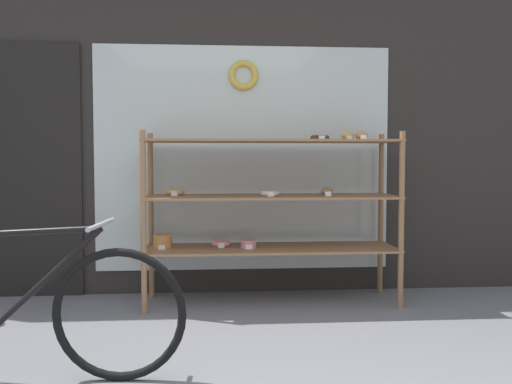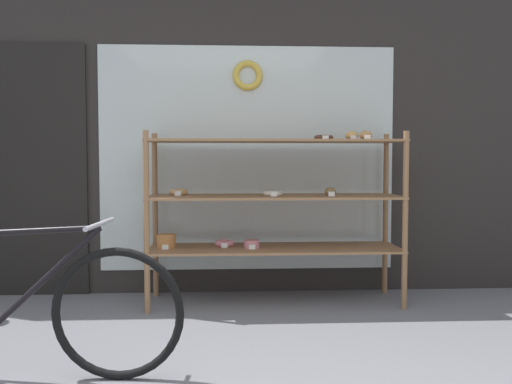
% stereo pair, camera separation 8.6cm
% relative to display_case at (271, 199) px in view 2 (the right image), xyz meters
% --- Properties ---
extents(storefront_facade, '(6.20, 0.13, 3.33)m').
position_rel_display_case_xyz_m(storefront_facade, '(-0.41, 0.42, 0.80)').
color(storefront_facade, '#2D2826').
rests_on(storefront_facade, ground_plane).
extents(display_case, '(1.99, 0.57, 1.37)m').
position_rel_display_case_xyz_m(display_case, '(0.00, 0.00, 0.00)').
color(display_case, '#8E6642').
rests_on(display_case, ground_plane).
extents(bicycle, '(1.83, 0.46, 0.82)m').
position_rel_display_case_xyz_m(bicycle, '(-1.50, -1.51, -0.46)').
color(bicycle, black).
rests_on(bicycle, ground_plane).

